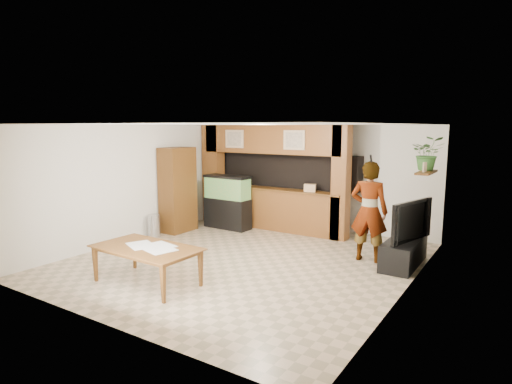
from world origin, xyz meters
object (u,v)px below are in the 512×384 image
Objects in this scene: aquarium at (227,202)px; person at (369,211)px; television at (405,220)px; pantry_cabinet at (178,190)px; dining_table at (145,266)px.

aquarium is 0.70× the size of person.
television is at bearing -5.33° from aquarium.
pantry_cabinet is 1.53× the size of aquarium.
television is (5.35, 0.31, -0.17)m from pantry_cabinet.
aquarium is 1.04× the size of television.
aquarium is at bearing 108.97° from dining_table.
aquarium is at bearing 47.55° from pantry_cabinet.
dining_table is (-2.64, -3.20, -0.65)m from person.
person reaches higher than television.
pantry_cabinet is 5.36m from television.
dining_table is at bearing 150.83° from television.
pantry_cabinet reaches higher than person.
dining_table is (-3.29, -3.30, -0.55)m from television.
person is at bearing -8.02° from aquarium.
television is (4.52, -0.60, 0.20)m from aquarium.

